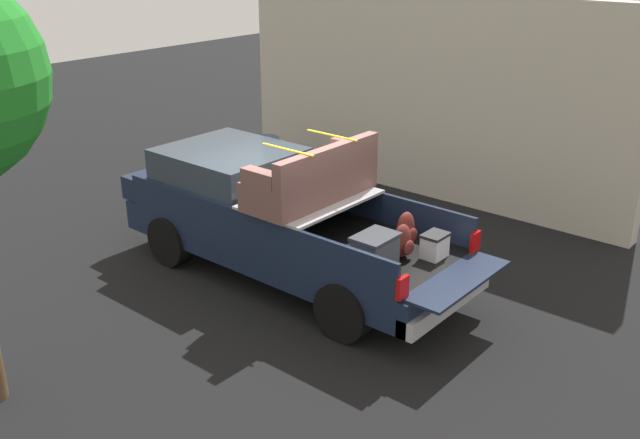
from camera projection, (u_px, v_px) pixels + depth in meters
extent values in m
plane|color=black|center=(290.00, 276.00, 11.04)|extent=(40.00, 40.00, 0.00)
cube|color=#162138|center=(290.00, 240.00, 10.81)|extent=(5.50, 1.92, 0.47)
cube|color=black|center=(353.00, 245.00, 10.00)|extent=(2.80, 1.80, 0.04)
cube|color=#162138|center=(309.00, 251.00, 9.25)|extent=(2.80, 0.06, 0.50)
cube|color=#162138|center=(391.00, 211.00, 10.57)|extent=(2.80, 0.06, 0.50)
cube|color=#162138|center=(281.00, 207.00, 10.73)|extent=(0.06, 1.80, 0.50)
cube|color=#162138|center=(458.00, 280.00, 9.00)|extent=(0.55, 1.80, 0.04)
cube|color=#B2B2B7|center=(311.00, 199.00, 10.27)|extent=(1.25, 1.92, 0.04)
cube|color=#162138|center=(227.00, 190.00, 11.43)|extent=(2.30, 1.92, 0.50)
cube|color=#2D3842|center=(230.00, 163.00, 11.19)|extent=(1.94, 1.76, 0.46)
cube|color=#162138|center=(173.00, 176.00, 12.26)|extent=(0.40, 1.82, 0.38)
cube|color=#B2B2B7|center=(445.00, 302.00, 9.23)|extent=(0.24, 1.92, 0.24)
cube|color=red|center=(403.00, 288.00, 8.46)|extent=(0.06, 0.20, 0.28)
cube|color=red|center=(475.00, 242.00, 9.71)|extent=(0.06, 0.20, 0.28)
cylinder|color=black|center=(171.00, 240.00, 11.31)|extent=(0.80, 0.30, 0.80)
cylinder|color=black|center=(250.00, 209.00, 12.55)|extent=(0.80, 0.30, 0.80)
cylinder|color=black|center=(344.00, 311.00, 9.22)|extent=(0.80, 0.30, 0.80)
cylinder|color=black|center=(419.00, 265.00, 10.47)|extent=(0.80, 0.30, 0.80)
cube|color=#474C56|center=(375.00, 253.00, 9.21)|extent=(0.40, 0.55, 0.41)
cube|color=#31353C|center=(376.00, 237.00, 9.13)|extent=(0.44, 0.59, 0.05)
ellipsoid|color=maroon|center=(402.00, 241.00, 9.50)|extent=(0.20, 0.32, 0.47)
ellipsoid|color=maroon|center=(409.00, 248.00, 9.46)|extent=(0.09, 0.23, 0.21)
ellipsoid|color=maroon|center=(406.00, 229.00, 9.86)|extent=(0.20, 0.33, 0.49)
ellipsoid|color=maroon|center=(412.00, 236.00, 9.82)|extent=(0.09, 0.23, 0.22)
cube|color=white|center=(435.00, 247.00, 9.53)|extent=(0.26, 0.34, 0.30)
cube|color=#262628|center=(435.00, 235.00, 9.46)|extent=(0.28, 0.36, 0.04)
cube|color=brown|center=(311.00, 184.00, 10.18)|extent=(0.82, 2.09, 0.42)
cube|color=brown|center=(329.00, 161.00, 9.83)|extent=(0.16, 2.09, 0.40)
cube|color=brown|center=(261.00, 179.00, 9.42)|extent=(0.58, 0.20, 0.22)
cube|color=brown|center=(349.00, 147.00, 10.76)|extent=(0.58, 0.20, 0.22)
cube|color=yellow|center=(288.00, 149.00, 9.62)|extent=(0.92, 0.03, 0.02)
cube|color=yellow|center=(332.00, 135.00, 10.28)|extent=(0.92, 0.03, 0.02)
cube|color=beige|center=(424.00, 96.00, 13.91)|extent=(8.55, 0.36, 3.93)
cylinder|color=#3F4C66|center=(265.00, 162.00, 14.95)|extent=(0.56, 0.56, 0.90)
cylinder|color=#3F4C66|center=(265.00, 139.00, 14.76)|extent=(0.60, 0.60, 0.08)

